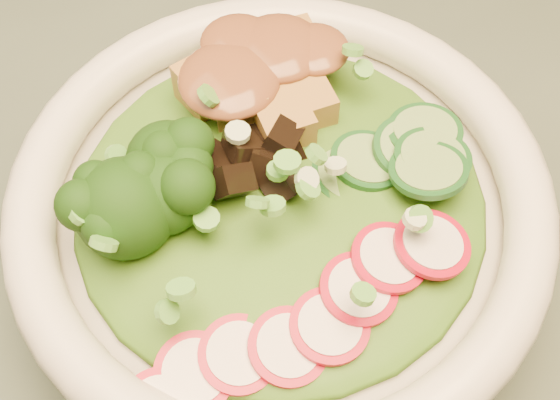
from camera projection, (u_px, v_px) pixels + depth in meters
dining_table at (440, 267)px, 0.57m from camera, size 1.20×0.80×0.75m
salad_bowl at (280, 220)px, 0.41m from camera, size 0.28×0.28×0.07m
lettuce_bed at (280, 199)px, 0.39m from camera, size 0.21×0.21×0.02m
broccoli_florets at (150, 212)px, 0.37m from camera, size 0.09×0.08×0.04m
radish_slices at (322, 316)px, 0.35m from camera, size 0.12×0.06×0.02m
cucumber_slices at (410, 161)px, 0.39m from camera, size 0.08×0.08×0.04m
mushroom_heap at (274, 163)px, 0.38m from camera, size 0.08×0.08×0.04m
tofu_cubes at (254, 86)px, 0.41m from camera, size 0.10×0.07×0.04m
peanut_sauce at (254, 69)px, 0.40m from camera, size 0.07×0.06×0.02m
scallion_garnish at (280, 172)px, 0.37m from camera, size 0.20×0.20×0.02m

